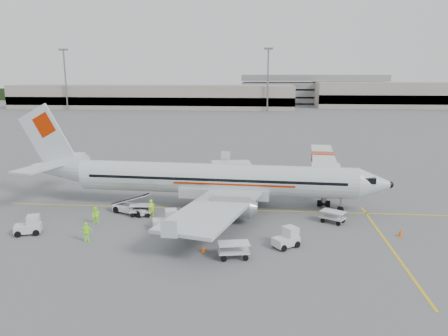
{
  "coord_description": "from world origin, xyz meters",
  "views": [
    {
      "loc": [
        4.01,
        -41.43,
        13.21
      ],
      "look_at": [
        0.0,
        2.0,
        3.8
      ],
      "focal_mm": 35.0,
      "sensor_mm": 36.0,
      "label": 1
    }
  ],
  "objects": [
    {
      "name": "stripe_lead",
      "position": [
        0.0,
        0.0,
        0.01
      ],
      "size": [
        44.0,
        0.2,
        0.01
      ],
      "primitive_type": "cube",
      "color": "yellow",
      "rests_on": "ground"
    },
    {
      "name": "terminal_west",
      "position": [
        -40.0,
        130.0,
        4.5
      ],
      "size": [
        110.0,
        22.0,
        9.0
      ],
      "primitive_type": null,
      "color": "gray",
      "rests_on": "ground"
    },
    {
      "name": "tug_mid",
      "position": [
        -4.36,
        -6.0,
        0.85
      ],
      "size": [
        2.48,
        1.91,
        1.69
      ],
      "primitive_type": null,
      "rotation": [
        0.0,
        0.0,
        0.34
      ],
      "color": "silver",
      "rests_on": "ground"
    },
    {
      "name": "aircraft",
      "position": [
        -0.72,
        0.73,
        5.02
      ],
      "size": [
        37.88,
        30.44,
        10.04
      ],
      "primitive_type": null,
      "rotation": [
        0.0,
        0.0,
        -0.05
      ],
      "color": "silver",
      "rests_on": "ground"
    },
    {
      "name": "cart_empty_a",
      "position": [
        1.97,
        -11.59,
        0.59
      ],
      "size": [
        2.49,
        1.75,
        1.19
      ],
      "primitive_type": null,
      "rotation": [
        0.0,
        0.0,
        0.19
      ],
      "color": "silver",
      "rests_on": "ground"
    },
    {
      "name": "mast_west",
      "position": [
        -70.0,
        118.0,
        11.0
      ],
      "size": [
        3.2,
        1.2,
        22.0
      ],
      "primitive_type": null,
      "color": "slate",
      "rests_on": "ground"
    },
    {
      "name": "crew_d",
      "position": [
        -10.02,
        -9.49,
        0.82
      ],
      "size": [
        0.98,
        0.46,
        1.63
      ],
      "primitive_type": "imported",
      "rotation": [
        0.0,
        0.0,
        3.21
      ],
      "color": "#96F81B",
      "rests_on": "ground"
    },
    {
      "name": "cone_port",
      "position": [
        6.34,
        9.56,
        0.33
      ],
      "size": [
        0.4,
        0.4,
        0.66
      ],
      "primitive_type": "cone",
      "color": "#F15308",
      "rests_on": "ground"
    },
    {
      "name": "tug_fore",
      "position": [
        5.86,
        -9.17,
        0.78
      ],
      "size": [
        2.31,
        2.17,
        1.56
      ],
      "primitive_type": null,
      "rotation": [
        0.0,
        0.0,
        0.67
      ],
      "color": "silver",
      "rests_on": "ground"
    },
    {
      "name": "stripe_cross",
      "position": [
        14.0,
        -8.0,
        0.01
      ],
      "size": [
        0.2,
        20.0,
        0.01
      ],
      "primitive_type": "cube",
      "color": "yellow",
      "rests_on": "ground"
    },
    {
      "name": "treeline",
      "position": [
        0.0,
        175.0,
        3.0
      ],
      "size": [
        300.0,
        3.0,
        6.0
      ],
      "primitive_type": null,
      "color": "black",
      "rests_on": "ground"
    },
    {
      "name": "crew_a",
      "position": [
        -6.41,
        -2.91,
        0.85
      ],
      "size": [
        0.74,
        0.66,
        1.69
      ],
      "primitive_type": "imported",
      "rotation": [
        0.0,
        0.0,
        0.54
      ],
      "color": "#96F81B",
      "rests_on": "ground"
    },
    {
      "name": "cart_loaded_b",
      "position": [
        -7.46,
        -2.67,
        0.55
      ],
      "size": [
        2.19,
        1.38,
        1.1
      ],
      "primitive_type": null,
      "rotation": [
        0.0,
        0.0,
        0.07
      ],
      "color": "silver",
      "rests_on": "ground"
    },
    {
      "name": "cart_loaded_a",
      "position": [
        -2.26,
        -5.19,
        0.54
      ],
      "size": [
        2.18,
        1.39,
        1.09
      ],
      "primitive_type": null,
      "rotation": [
        0.0,
        0.0,
        -0.08
      ],
      "color": "silver",
      "rests_on": "ground"
    },
    {
      "name": "terminal_east",
      "position": [
        70.0,
        145.0,
        5.0
      ],
      "size": [
        90.0,
        26.0,
        10.0
      ],
      "primitive_type": null,
      "color": "gray",
      "rests_on": "ground"
    },
    {
      "name": "cone_nose",
      "position": [
        15.47,
        -5.98,
        0.32
      ],
      "size": [
        0.4,
        0.4,
        0.65
      ],
      "primitive_type": "cone",
      "color": "#F15308",
      "rests_on": "ground"
    },
    {
      "name": "crew_c",
      "position": [
        -2.12,
        -3.63,
        0.93
      ],
      "size": [
        0.9,
        1.31,
        1.86
      ],
      "primitive_type": "imported",
      "rotation": [
        0.0,
        0.0,
        1.75
      ],
      "color": "#96F81B",
      "rests_on": "ground"
    },
    {
      "name": "crew_b",
      "position": [
        -10.88,
        -5.3,
        0.79
      ],
      "size": [
        0.9,
        0.79,
        1.58
      ],
      "primitive_type": "imported",
      "rotation": [
        0.0,
        0.0,
        -0.27
      ],
      "color": "#96F81B",
      "rests_on": "ground"
    },
    {
      "name": "ground",
      "position": [
        0.0,
        0.0,
        0.0
      ],
      "size": [
        360.0,
        360.0,
        0.0
      ],
      "primitive_type": "plane",
      "color": "#56595B"
    },
    {
      "name": "mast_center",
      "position": [
        5.0,
        118.0,
        11.0
      ],
      "size": [
        3.2,
        1.2,
        22.0
      ],
      "primitive_type": null,
      "color": "slate",
      "rests_on": "ground"
    },
    {
      "name": "cone_stbd",
      "position": [
        -0.41,
        -10.7,
        0.3
      ],
      "size": [
        0.37,
        0.37,
        0.6
      ],
      "primitive_type": "cone",
      "color": "#F15308",
      "rests_on": "ground"
    },
    {
      "name": "tug_aft",
      "position": [
        -15.62,
        -8.33,
        0.8
      ],
      "size": [
        2.35,
        1.82,
        1.6
      ],
      "primitive_type": null,
      "rotation": [
        0.0,
        0.0,
        0.34
      ],
      "color": "silver",
      "rests_on": "ground"
    },
    {
      "name": "belt_loader",
      "position": [
        -8.58,
        -2.0,
        1.35
      ],
      "size": [
        5.32,
        3.74,
        2.7
      ],
      "primitive_type": null,
      "rotation": [
        0.0,
        0.0,
        -0.42
      ],
      "color": "silver",
      "rests_on": "ground"
    },
    {
      "name": "jet_bridge",
      "position": [
        10.72,
        8.08,
        2.22
      ],
      "size": [
        4.61,
        17.15,
        4.45
      ],
      "primitive_type": null,
      "rotation": [
        0.0,
        0.0,
        -0.09
      ],
      "color": "silver",
      "rests_on": "ground"
    },
    {
      "name": "cart_empty_b",
      "position": [
        10.38,
        -3.01,
        0.55
      ],
      "size": [
        2.45,
        2.16,
        1.1
      ],
      "primitive_type": null,
      "rotation": [
        0.0,
        0.0,
        -0.54
      ],
      "color": "silver",
      "rests_on": "ground"
    },
    {
      "name": "parking_garage",
      "position": [
        25.0,
        160.0,
        7.0
      ],
      "size": [
        62.0,
        24.0,
        14.0
      ],
      "primitive_type": null,
      "color": "slate",
      "rests_on": "ground"
    }
  ]
}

